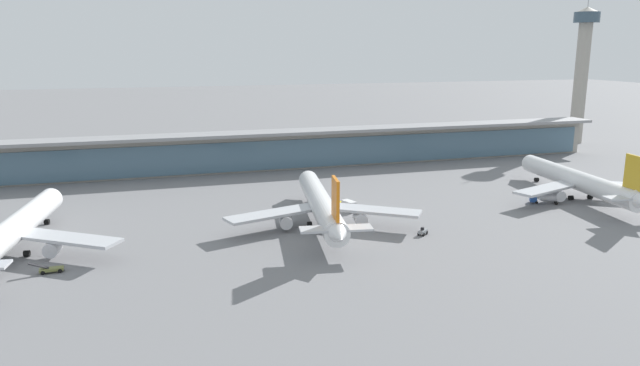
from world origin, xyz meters
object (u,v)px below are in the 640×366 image
(service_truck_mid_apron_yellow, at_px, (347,205))
(service_truck_at_far_stand_grey, at_px, (423,232))
(airliner_left_stand, at_px, (12,231))
(service_truck_near_nose_olive, at_px, (50,269))
(service_truck_by_tail_blue, at_px, (546,198))
(control_tower, at_px, (582,65))
(airliner_centre_stand, at_px, (321,204))
(airliner_right_stand, at_px, (579,181))

(service_truck_mid_apron_yellow, bearing_deg, service_truck_at_far_stand_grey, -68.62)
(airliner_left_stand, height_order, service_truck_near_nose_olive, airliner_left_stand)
(airliner_left_stand, bearing_deg, service_truck_near_nose_olive, -56.90)
(service_truck_near_nose_olive, bearing_deg, service_truck_at_far_stand_grey, 0.35)
(service_truck_by_tail_blue, height_order, control_tower, control_tower)
(service_truck_near_nose_olive, bearing_deg, control_tower, 26.54)
(airliner_left_stand, relative_size, service_truck_mid_apron_yellow, 8.85)
(airliner_left_stand, bearing_deg, service_truck_at_far_stand_grey, -8.26)
(service_truck_by_tail_blue, bearing_deg, service_truck_near_nose_olive, -172.67)
(airliner_left_stand, bearing_deg, airliner_centre_stand, 1.60)
(service_truck_near_nose_olive, relative_size, service_truck_by_tail_blue, 0.80)
(airliner_right_stand, bearing_deg, service_truck_mid_apron_yellow, 174.19)
(airliner_centre_stand, xyz_separation_m, service_truck_by_tail_blue, (72.47, 0.98, -3.99))
(service_truck_near_nose_olive, bearing_deg, airliner_centre_stand, 14.37)
(airliner_right_stand, xyz_separation_m, control_tower, (77.21, 93.93, 32.89))
(airliner_left_stand, relative_size, airliner_right_stand, 1.00)
(airliner_centre_stand, relative_size, service_truck_by_tail_blue, 7.92)
(airliner_right_stand, distance_m, service_truck_by_tail_blue, 14.57)
(airliner_right_stand, bearing_deg, service_truck_near_nose_olive, -172.36)
(service_truck_near_nose_olive, height_order, control_tower, control_tower)
(service_truck_near_nose_olive, bearing_deg, service_truck_by_tail_blue, 7.33)
(service_truck_by_tail_blue, relative_size, service_truck_at_far_stand_grey, 2.60)
(service_truck_by_tail_blue, distance_m, control_tower, 137.68)
(airliner_left_stand, relative_size, service_truck_near_nose_olive, 9.86)
(service_truck_mid_apron_yellow, distance_m, service_truck_at_far_stand_grey, 29.42)
(service_truck_mid_apron_yellow, relative_size, control_tower, 0.11)
(airliner_left_stand, bearing_deg, control_tower, 22.69)
(service_truck_near_nose_olive, distance_m, service_truck_mid_apron_yellow, 81.73)
(airliner_right_stand, xyz_separation_m, service_truck_near_nose_olive, (-151.53, -20.31, -4.88))
(service_truck_near_nose_olive, xyz_separation_m, control_tower, (228.75, 114.25, 37.78))
(airliner_right_stand, relative_size, control_tower, 0.96)
(airliner_centre_stand, xyz_separation_m, control_tower, (163.45, 97.51, 32.89))
(service_truck_by_tail_blue, bearing_deg, control_tower, 46.70)
(service_truck_mid_apron_yellow, height_order, control_tower, control_tower)
(airliner_centre_stand, relative_size, service_truck_at_far_stand_grey, 20.59)
(airliner_left_stand, distance_m, control_tower, 260.36)
(service_truck_near_nose_olive, height_order, service_truck_by_tail_blue, service_truck_by_tail_blue)
(airliner_left_stand, xyz_separation_m, service_truck_near_nose_olive, (9.54, -14.64, -4.88))
(airliner_left_stand, distance_m, airliner_right_stand, 161.17)
(airliner_left_stand, bearing_deg, service_truck_by_tail_blue, 1.20)
(airliner_centre_stand, bearing_deg, airliner_left_stand, -178.40)
(service_truck_by_tail_blue, distance_m, service_truck_at_far_stand_grey, 53.09)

